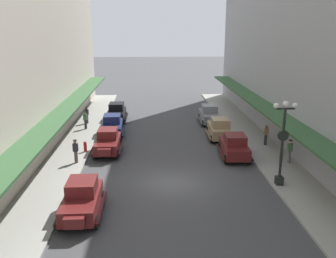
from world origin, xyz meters
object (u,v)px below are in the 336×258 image
object	(u,v)px
lamp_post_with_clock	(283,140)
fire_hydrant	(85,146)
parked_car_0	(108,141)
pedestrian_4	(87,115)
pedestrian_0	(290,151)
pedestrian_1	(85,120)
pedestrian_3	(76,151)
pedestrian_2	(266,135)
parked_car_6	(234,146)
parked_car_4	(220,128)
parked_car_3	(112,125)
parked_car_1	(116,112)
parked_car_5	(82,198)
parked_car_2	(210,114)

from	to	relation	value
lamp_post_with_clock	fire_hydrant	size ratio (longest dim) A/B	6.29
parked_car_0	pedestrian_4	xyz separation A→B (m)	(-2.98, 8.55, 0.07)
pedestrian_0	pedestrian_1	xyz separation A→B (m)	(-15.75, 9.64, 0.00)
parked_car_0	pedestrian_1	distance (m)	7.03
pedestrian_0	pedestrian_3	distance (m)	14.95
pedestrian_2	pedestrian_1	bearing A→B (deg)	160.08
pedestrian_2	pedestrian_4	bearing A→B (deg)	153.79
pedestrian_1	pedestrian_3	distance (m)	8.95
parked_car_6	fire_hydrant	size ratio (longest dim) A/B	5.26
parked_car_4	pedestrian_3	distance (m)	12.58
lamp_post_with_clock	pedestrian_0	world-z (taller)	lamp_post_with_clock
parked_car_0	parked_car_3	world-z (taller)	same
parked_car_4	pedestrian_4	size ratio (longest dim) A/B	2.57
lamp_post_with_clock	pedestrian_0	bearing A→B (deg)	61.52
parked_car_1	fire_hydrant	size ratio (longest dim) A/B	5.23
parked_car_5	pedestrian_0	size ratio (longest dim) A/B	2.56
parked_car_1	fire_hydrant	bearing A→B (deg)	-98.70
parked_car_0	parked_car_1	bearing A→B (deg)	91.07
parked_car_5	pedestrian_3	world-z (taller)	parked_car_5
parked_car_1	pedestrian_1	distance (m)	4.32
lamp_post_with_clock	pedestrian_3	size ratio (longest dim) A/B	3.09
parked_car_4	parked_car_3	bearing A→B (deg)	171.45
parked_car_2	parked_car_5	distance (m)	20.45
parked_car_0	pedestrian_2	distance (m)	12.61
parked_car_5	parked_car_3	bearing A→B (deg)	89.46
parked_car_2	parked_car_5	world-z (taller)	same
parked_car_4	pedestrian_2	distance (m)	4.07
parked_car_0	fire_hydrant	distance (m)	1.76
parked_car_5	pedestrian_2	world-z (taller)	parked_car_5
pedestrian_2	lamp_post_with_clock	bearing A→B (deg)	-101.39
pedestrian_1	parked_car_2	bearing A→B (deg)	9.39
parked_car_4	pedestrian_2	xyz separation A→B (m)	(3.32, -2.35, 0.05)
parked_car_0	parked_car_6	distance (m)	9.58
pedestrian_0	pedestrian_2	distance (m)	4.09
parked_car_6	pedestrian_4	xyz separation A→B (m)	(-12.43, 10.13, 0.07)
parked_car_6	pedestrian_4	size ratio (longest dim) A/B	2.58
parked_car_3	parked_car_6	xyz separation A→B (m)	(9.57, -6.24, 0.00)
parked_car_5	parked_car_2	bearing A→B (deg)	62.38
parked_car_6	lamp_post_with_clock	bearing A→B (deg)	-73.00
parked_car_2	pedestrian_3	xyz separation A→B (m)	(-11.18, -10.89, 0.07)
pedestrian_0	pedestrian_3	bearing A→B (deg)	177.20
lamp_post_with_clock	pedestrian_0	size ratio (longest dim) A/B	3.09
fire_hydrant	pedestrian_0	size ratio (longest dim) A/B	0.49
parked_car_0	pedestrian_1	size ratio (longest dim) A/B	2.56
parked_car_0	fire_hydrant	world-z (taller)	parked_car_0
parked_car_3	pedestrian_2	world-z (taller)	parked_car_3
pedestrian_4	parked_car_5	bearing A→B (deg)	-81.52
pedestrian_3	pedestrian_4	xyz separation A→B (m)	(-1.02, 11.00, 0.00)
parked_car_1	lamp_post_with_clock	distance (m)	20.20
parked_car_1	parked_car_5	world-z (taller)	same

